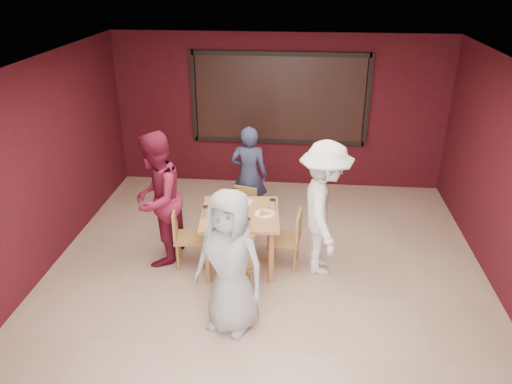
# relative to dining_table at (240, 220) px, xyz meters

# --- Properties ---
(floor) EXTENTS (7.00, 7.00, 0.00)m
(floor) POSITION_rel_dining_table_xyz_m (0.36, -0.58, -0.71)
(floor) COLOR tan
(floor) RESTS_ON ground
(window_blinds) EXTENTS (3.00, 0.02, 1.50)m
(window_blinds) POSITION_rel_dining_table_xyz_m (0.36, 2.87, 0.94)
(window_blinds) COLOR black
(dining_table) EXTENTS (1.13, 1.13, 0.97)m
(dining_table) POSITION_rel_dining_table_xyz_m (0.00, 0.00, 0.00)
(dining_table) COLOR tan
(dining_table) RESTS_ON floor
(chair_front) EXTENTS (0.54, 0.54, 0.94)m
(chair_front) POSITION_rel_dining_table_xyz_m (0.03, -0.73, -0.18)
(chair_front) COLOR #B18344
(chair_front) RESTS_ON floor
(chair_back) EXTENTS (0.46, 0.46, 0.77)m
(chair_back) POSITION_rel_dining_table_xyz_m (-0.07, 0.86, -0.28)
(chair_back) COLOR #B18344
(chair_back) RESTS_ON floor
(chair_left) EXTENTS (0.48, 0.48, 0.86)m
(chair_left) POSITION_rel_dining_table_xyz_m (-0.78, -0.05, -0.23)
(chair_left) COLOR #B18344
(chair_left) RESTS_ON floor
(chair_right) EXTENTS (0.44, 0.44, 0.84)m
(chair_right) POSITION_rel_dining_table_xyz_m (0.68, 0.05, -0.24)
(chair_right) COLOR #B18344
(chair_right) RESTS_ON floor
(diner_front) EXTENTS (0.99, 0.83, 1.74)m
(diner_front) POSITION_rel_dining_table_xyz_m (0.05, -1.28, 0.15)
(diner_front) COLOR #A3A3A3
(diner_front) RESTS_ON floor
(diner_back) EXTENTS (0.60, 0.40, 1.61)m
(diner_back) POSITION_rel_dining_table_xyz_m (-0.02, 1.34, 0.09)
(diner_back) COLOR #303455
(diner_back) RESTS_ON floor
(diner_left) EXTENTS (0.80, 0.98, 1.89)m
(diner_left) POSITION_rel_dining_table_xyz_m (-1.15, 0.06, 0.23)
(diner_left) COLOR maroon
(diner_left) RESTS_ON floor
(diner_right) EXTENTS (0.78, 1.25, 1.86)m
(diner_right) POSITION_rel_dining_table_xyz_m (1.12, 0.01, 0.22)
(diner_right) COLOR white
(diner_right) RESTS_ON floor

